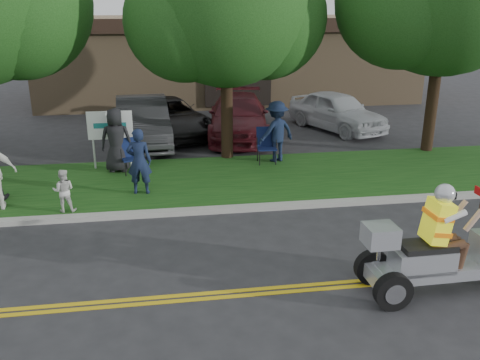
{
  "coord_description": "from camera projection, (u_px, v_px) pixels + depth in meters",
  "views": [
    {
      "loc": [
        -1.4,
        -7.8,
        4.56
      ],
      "look_at": [
        0.1,
        2.0,
        1.13
      ],
      "focal_mm": 38.0,
      "sensor_mm": 36.0,
      "label": 1
    }
  ],
  "objects": [
    {
      "name": "ground",
      "position": [
        251.0,
        277.0,
        8.98
      ],
      "size": [
        120.0,
        120.0,
        0.0
      ],
      "primitive_type": "plane",
      "color": "#28282B",
      "rests_on": "ground"
    },
    {
      "name": "centerline_near",
      "position": [
        257.0,
        294.0,
        8.44
      ],
      "size": [
        60.0,
        0.1,
        0.01
      ],
      "primitive_type": "cube",
      "color": "gold",
      "rests_on": "ground"
    },
    {
      "name": "centerline_far",
      "position": [
        256.0,
        289.0,
        8.58
      ],
      "size": [
        60.0,
        0.1,
        0.01
      ],
      "primitive_type": "cube",
      "color": "gold",
      "rests_on": "ground"
    },
    {
      "name": "curb",
      "position": [
        229.0,
        209.0,
        11.81
      ],
      "size": [
        60.0,
        0.25,
        0.12
      ],
      "primitive_type": "cube",
      "color": "#A8A89E",
      "rests_on": "ground"
    },
    {
      "name": "grass_verge",
      "position": [
        218.0,
        180.0,
        13.82
      ],
      "size": [
        60.0,
        4.0,
        0.1
      ],
      "primitive_type": "cube",
      "color": "#154312",
      "rests_on": "ground"
    },
    {
      "name": "commercial_building",
      "position": [
        226.0,
        57.0,
        26.33
      ],
      "size": [
        18.0,
        8.2,
        4.0
      ],
      "color": "#9E7F5B",
      "rests_on": "ground"
    },
    {
      "name": "tree_mid",
      "position": [
        228.0,
        9.0,
        14.36
      ],
      "size": [
        5.88,
        4.8,
        7.05
      ],
      "color": "#332114",
      "rests_on": "ground"
    },
    {
      "name": "business_sign",
      "position": [
        110.0,
        128.0,
        14.32
      ],
      "size": [
        1.25,
        0.06,
        1.75
      ],
      "color": "silver",
      "rests_on": "ground"
    },
    {
      "name": "trike_scooter",
      "position": [
        438.0,
        255.0,
        8.34
      ],
      "size": [
        2.91,
        0.97,
        1.91
      ],
      "rotation": [
        0.0,
        0.0,
        0.01
      ],
      "color": "black",
      "rests_on": "ground"
    },
    {
      "name": "lawn_chair_a",
      "position": [
        266.0,
        143.0,
        15.03
      ],
      "size": [
        0.57,
        0.59,
        1.04
      ],
      "rotation": [
        0.0,
        0.0,
        -0.04
      ],
      "color": "black",
      "rests_on": "grass_verge"
    },
    {
      "name": "lawn_chair_b",
      "position": [
        130.0,
        153.0,
        14.11
      ],
      "size": [
        0.63,
        0.64,
        0.97
      ],
      "rotation": [
        0.0,
        0.0,
        0.27
      ],
      "color": "black",
      "rests_on": "grass_verge"
    },
    {
      "name": "spectator_adult_left",
      "position": [
        139.0,
        161.0,
        12.43
      ],
      "size": [
        0.64,
        0.46,
        1.65
      ],
      "primitive_type": "imported",
      "rotation": [
        0.0,
        0.0,
        3.03
      ],
      "color": "#151F3A",
      "rests_on": "grass_verge"
    },
    {
      "name": "spectator_chair_a",
      "position": [
        276.0,
        131.0,
        15.02
      ],
      "size": [
        1.34,
        1.08,
        1.81
      ],
      "primitive_type": "imported",
      "rotation": [
        0.0,
        0.0,
        3.55
      ],
      "color": "#141E38",
      "rests_on": "grass_verge"
    },
    {
      "name": "spectator_chair_b",
      "position": [
        116.0,
        140.0,
        14.08
      ],
      "size": [
        0.93,
        0.65,
        1.8
      ],
      "primitive_type": "imported",
      "rotation": [
        0.0,
        0.0,
        3.05
      ],
      "color": "black",
      "rests_on": "grass_verge"
    },
    {
      "name": "child_right",
      "position": [
        64.0,
        191.0,
        11.43
      ],
      "size": [
        0.49,
        0.38,
        0.99
      ],
      "primitive_type": "imported",
      "rotation": [
        0.0,
        0.0,
        3.13
      ],
      "color": "silver",
      "rests_on": "grass_verge"
    },
    {
      "name": "parked_car_left",
      "position": [
        143.0,
        121.0,
        17.29
      ],
      "size": [
        2.02,
        4.93,
        1.59
      ],
      "primitive_type": "imported",
      "rotation": [
        0.0,
        0.0,
        0.07
      ],
      "color": "#2B2B2D",
      "rests_on": "ground"
    },
    {
      "name": "parked_car_mid",
      "position": [
        168.0,
        117.0,
        18.52
      ],
      "size": [
        3.53,
        5.27,
        1.34
      ],
      "primitive_type": "imported",
      "rotation": [
        0.0,
        0.0,
        0.29
      ],
      "color": "black",
      "rests_on": "ground"
    },
    {
      "name": "parked_car_right",
      "position": [
        238.0,
        117.0,
        18.3
      ],
      "size": [
        2.77,
        5.34,
        1.48
      ],
      "primitive_type": "imported",
      "rotation": [
        0.0,
        0.0,
        -0.14
      ],
      "color": "#4F1219",
      "rests_on": "ground"
    },
    {
      "name": "parked_car_far_right",
      "position": [
        337.0,
        111.0,
        19.3
      ],
      "size": [
        3.26,
        4.66,
        1.47
      ],
      "primitive_type": "imported",
      "rotation": [
        0.0,
        0.0,
        0.39
      ],
      "color": "silver",
      "rests_on": "ground"
    }
  ]
}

